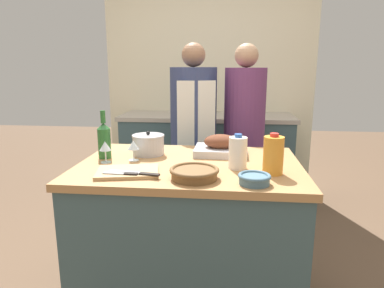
{
  "coord_description": "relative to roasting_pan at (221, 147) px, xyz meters",
  "views": [
    {
      "loc": [
        0.21,
        -1.86,
        1.42
      ],
      "look_at": [
        0.0,
        0.13,
        0.96
      ],
      "focal_mm": 32.0,
      "sensor_mm": 36.0,
      "label": 1
    }
  ],
  "objects": [
    {
      "name": "kitchen_island",
      "position": [
        -0.17,
        -0.21,
        -0.49
      ],
      "size": [
        1.24,
        0.87,
        0.88
      ],
      "color": "#3D565B",
      "rests_on": "ground_plane"
    },
    {
      "name": "back_counter",
      "position": [
        -0.17,
        1.41,
        -0.46
      ],
      "size": [
        1.75,
        0.6,
        0.94
      ],
      "color": "#3D565B",
      "rests_on": "ground_plane"
    },
    {
      "name": "back_wall",
      "position": [
        -0.17,
        1.76,
        0.34
      ],
      "size": [
        2.25,
        0.1,
        2.55
      ],
      "color": "beige",
      "rests_on": "ground_plane"
    },
    {
      "name": "roasting_pan",
      "position": [
        0.0,
        0.0,
        0.0
      ],
      "size": [
        0.32,
        0.26,
        0.13
      ],
      "color": "#BCBCC1",
      "rests_on": "kitchen_island"
    },
    {
      "name": "wicker_basket",
      "position": [
        -0.12,
        -0.49,
        -0.02
      ],
      "size": [
        0.24,
        0.24,
        0.05
      ],
      "color": "brown",
      "rests_on": "kitchen_island"
    },
    {
      "name": "cutting_board",
      "position": [
        -0.46,
        -0.44,
        -0.04
      ],
      "size": [
        0.35,
        0.28,
        0.02
      ],
      "color": "tan",
      "rests_on": "kitchen_island"
    },
    {
      "name": "stock_pot",
      "position": [
        -0.45,
        -0.05,
        0.01
      ],
      "size": [
        0.2,
        0.2,
        0.15
      ],
      "color": "#B7B7BC",
      "rests_on": "kitchen_island"
    },
    {
      "name": "mixing_bowl",
      "position": [
        0.17,
        -0.54,
        -0.02
      ],
      "size": [
        0.15,
        0.15,
        0.05
      ],
      "color": "slate",
      "rests_on": "kitchen_island"
    },
    {
      "name": "juice_jug",
      "position": [
        0.27,
        -0.37,
        0.05
      ],
      "size": [
        0.1,
        0.1,
        0.21
      ],
      "color": "orange",
      "rests_on": "kitchen_island"
    },
    {
      "name": "milk_jug",
      "position": [
        0.1,
        -0.29,
        0.04
      ],
      "size": [
        0.1,
        0.1,
        0.19
      ],
      "color": "white",
      "rests_on": "kitchen_island"
    },
    {
      "name": "wine_bottle_green",
      "position": [
        -0.69,
        -0.16,
        0.06
      ],
      "size": [
        0.08,
        0.08,
        0.28
      ],
      "color": "#28662D",
      "rests_on": "kitchen_island"
    },
    {
      "name": "wine_glass_left",
      "position": [
        -0.64,
        -0.26,
        0.04
      ],
      "size": [
        0.07,
        0.07,
        0.12
      ],
      "color": "silver",
      "rests_on": "kitchen_island"
    },
    {
      "name": "wine_glass_right",
      "position": [
        -0.5,
        -0.2,
        0.04
      ],
      "size": [
        0.07,
        0.07,
        0.12
      ],
      "color": "silver",
      "rests_on": "kitchen_island"
    },
    {
      "name": "knife_chef",
      "position": [
        -0.41,
        -0.49,
        -0.03
      ],
      "size": [
        0.27,
        0.08,
        0.01
      ],
      "color": "#B7B7BC",
      "rests_on": "cutting_board"
    },
    {
      "name": "knife_paring",
      "position": [
        -0.47,
        -0.51,
        -0.03
      ],
      "size": [
        0.18,
        0.04,
        0.01
      ],
      "color": "#B7B7BC",
      "rests_on": "cutting_board"
    },
    {
      "name": "condiment_bottle_tall",
      "position": [
        -0.36,
        1.43,
        0.06
      ],
      "size": [
        0.05,
        0.05,
        0.13
      ],
      "color": "#332D28",
      "rests_on": "back_counter"
    },
    {
      "name": "condiment_bottle_short",
      "position": [
        -0.29,
        1.54,
        0.09
      ],
      "size": [
        0.06,
        0.06,
        0.19
      ],
      "color": "#234C28",
      "rests_on": "back_counter"
    },
    {
      "name": "person_cook_aproned",
      "position": [
        -0.23,
        0.65,
        -0.05
      ],
      "size": [
        0.37,
        0.4,
        1.6
      ],
      "rotation": [
        0.0,
        0.0,
        0.22
      ],
      "color": "beige",
      "rests_on": "ground_plane"
    },
    {
      "name": "person_cook_guest",
      "position": [
        0.17,
        0.71,
        -0.05
      ],
      "size": [
        0.33,
        0.33,
        1.6
      ],
      "rotation": [
        0.0,
        0.0,
        0.15
      ],
      "color": "beige",
      "rests_on": "ground_plane"
    }
  ]
}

